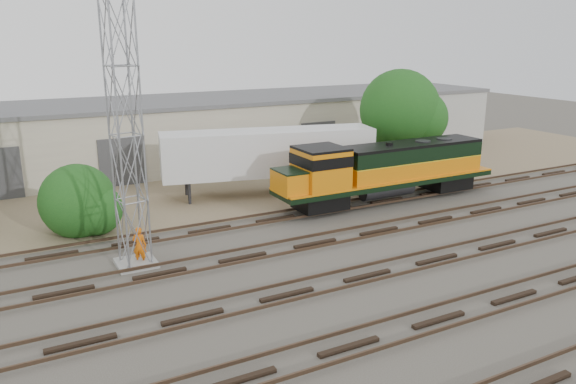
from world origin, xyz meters
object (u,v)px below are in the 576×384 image
signal_tower (127,141)px  worker (140,245)px  locomotive (385,169)px  semi_trailer (274,154)px

signal_tower → worker: bearing=13.5°
locomotive → signal_tower: 17.01m
locomotive → signal_tower: bearing=-170.1°
locomotive → worker: locomotive is taller
semi_trailer → locomotive: bearing=-31.4°
locomotive → worker: size_ratio=8.54×
signal_tower → semi_trailer: bearing=35.6°
locomotive → signal_tower: (-16.36, -2.86, 3.67)m
semi_trailer → signal_tower: bearing=-131.5°
signal_tower → worker: signal_tower is taller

